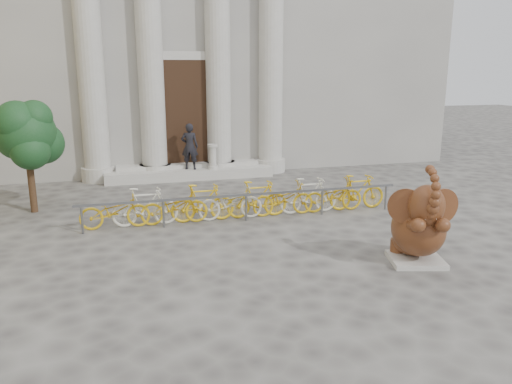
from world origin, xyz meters
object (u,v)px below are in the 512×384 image
object	(u,v)px
bike_rack	(243,200)
pedestrian	(190,146)
elephant_statue	(419,227)
tree	(27,135)

from	to	relation	value
bike_rack	pedestrian	xyz separation A→B (m)	(-0.64, 5.30, 0.69)
elephant_statue	pedestrian	size ratio (longest dim) A/B	1.26
elephant_statue	bike_rack	distance (m)	4.84
bike_rack	pedestrian	world-z (taller)	pedestrian
elephant_statue	tree	world-z (taller)	tree
elephant_statue	bike_rack	size ratio (longest dim) A/B	0.25
elephant_statue	tree	xyz separation A→B (m)	(-8.08, 6.18, 1.39)
bike_rack	pedestrian	size ratio (longest dim) A/B	5.15
tree	pedestrian	world-z (taller)	tree
tree	elephant_statue	bearing A→B (deg)	-37.39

